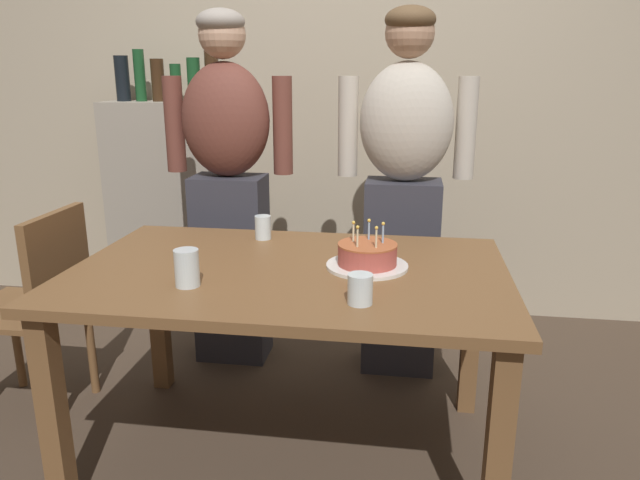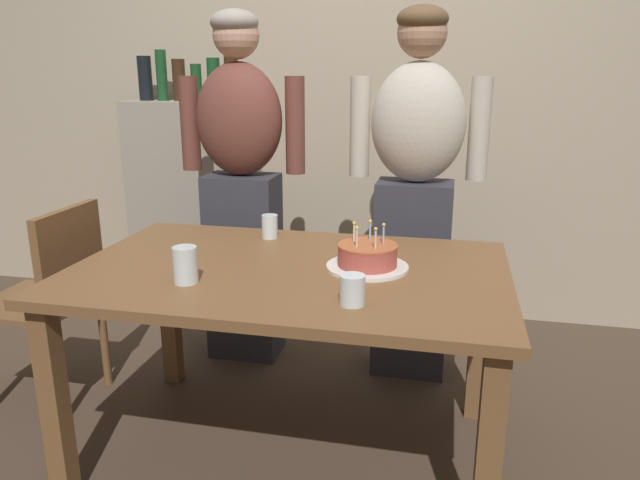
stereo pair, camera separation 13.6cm
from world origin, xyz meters
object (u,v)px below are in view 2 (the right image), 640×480
at_px(person_man_bearded, 242,185).
at_px(water_glass_near, 185,265).
at_px(water_glass_far, 352,290).
at_px(person_woman_cardigan, 415,192).
at_px(birthday_cake, 367,258).
at_px(dining_chair, 54,291).
at_px(water_glass_side, 270,226).

bearing_deg(person_man_bearded, water_glass_near, 99.32).
bearing_deg(water_glass_far, person_woman_cardigan, 84.17).
relative_size(person_man_bearded, person_woman_cardigan, 1.00).
bearing_deg(person_woman_cardigan, water_glass_near, 56.10).
xyz_separation_m(birthday_cake, dining_chair, (-1.32, 0.08, -0.26)).
bearing_deg(person_woman_cardigan, dining_chair, 23.96).
relative_size(person_man_bearded, dining_chair, 1.90).
distance_m(water_glass_side, person_man_bearded, 0.50).
height_order(birthday_cake, dining_chair, birthday_cake).
bearing_deg(birthday_cake, person_man_bearded, 134.78).
bearing_deg(water_glass_far, dining_chair, 162.56).
bearing_deg(birthday_cake, water_glass_near, -154.17).
distance_m(water_glass_near, dining_chair, 0.89).
relative_size(birthday_cake, water_glass_far, 3.14).
relative_size(birthday_cake, water_glass_near, 2.38).
xyz_separation_m(birthday_cake, water_glass_side, (-0.44, 0.30, 0.01)).
bearing_deg(water_glass_far, water_glass_side, 125.07).
bearing_deg(person_man_bearded, birthday_cake, 134.78).
height_order(person_man_bearded, person_woman_cardigan, same).
distance_m(water_glass_far, dining_chair, 1.41).
bearing_deg(dining_chair, water_glass_near, 65.72).
bearing_deg(water_glass_near, water_glass_far, -7.04).
height_order(water_glass_far, dining_chair, dining_chair).
bearing_deg(person_man_bearded, dining_chair, 46.24).
bearing_deg(water_glass_near, person_woman_cardigan, 56.10).
relative_size(water_glass_near, water_glass_side, 1.25).
xyz_separation_m(water_glass_near, water_glass_far, (0.55, -0.07, -0.01)).
relative_size(water_glass_near, water_glass_far, 1.32).
bearing_deg(water_glass_side, person_man_bearded, 122.85).
distance_m(person_man_bearded, dining_chair, 0.95).
height_order(person_woman_cardigan, dining_chair, person_woman_cardigan).
bearing_deg(dining_chair, person_woman_cardigan, 113.96).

